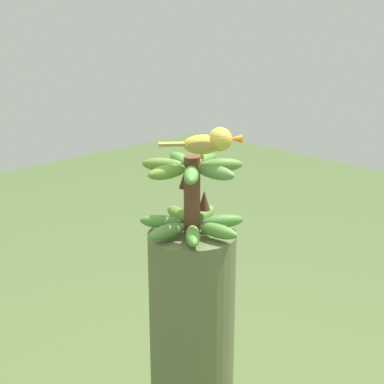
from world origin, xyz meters
The scene contains 3 objects.
banana_tree centered at (0.00, 0.00, 0.46)m, with size 0.26×0.26×0.92m, color #5B663D.
banana_bunch centered at (0.00, 0.00, 1.04)m, with size 0.31×0.31×0.23m.
perched_bird centered at (-0.06, -0.01, 1.20)m, with size 0.16×0.19×0.09m.
Camera 1 is at (-1.17, 1.14, 1.57)m, focal length 56.81 mm.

